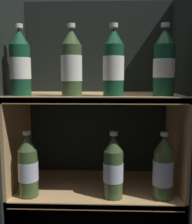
{
  "coord_description": "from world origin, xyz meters",
  "views": [
    {
      "loc": [
        0.03,
        -0.85,
        0.62
      ],
      "look_at": [
        0.0,
        0.11,
        0.48
      ],
      "focal_mm": 42.0,
      "sensor_mm": 36.0,
      "label": 1
    }
  ],
  "objects": [
    {
      "name": "bottle_upper_front_2",
      "position": [
        0.06,
        0.06,
        0.66
      ],
      "size": [
        0.07,
        0.07,
        0.25
      ],
      "color": "#144228",
      "rests_on": "shelf_upper"
    },
    {
      "name": "bottle_lower_front_0",
      "position": [
        -0.25,
        0.06,
        0.29
      ],
      "size": [
        0.07,
        0.07,
        0.25
      ],
      "color": "#384C28",
      "rests_on": "shelf_lower"
    },
    {
      "name": "shelf_lower",
      "position": [
        0.0,
        0.15,
        0.15
      ],
      "size": [
        0.64,
        0.33,
        0.18
      ],
      "color": "tan",
      "rests_on": "ground_plane"
    },
    {
      "name": "bottle_upper_front_0",
      "position": [
        -0.26,
        0.06,
        0.66
      ],
      "size": [
        0.07,
        0.07,
        0.25
      ],
      "color": "#144228",
      "rests_on": "shelf_upper"
    },
    {
      "name": "bottle_upper_front_1",
      "position": [
        -0.08,
        0.06,
        0.66
      ],
      "size": [
        0.07,
        0.07,
        0.25
      ],
      "color": "#384C28",
      "rests_on": "shelf_upper"
    },
    {
      "name": "bottle_lower_front_2",
      "position": [
        0.24,
        0.06,
        0.29
      ],
      "size": [
        0.07,
        0.07,
        0.25
      ],
      "color": "#384C28",
      "rests_on": "shelf_lower"
    },
    {
      "name": "bottle_lower_front_1",
      "position": [
        0.06,
        0.06,
        0.29
      ],
      "size": [
        0.07,
        0.07,
        0.25
      ],
      "color": "#384C28",
      "rests_on": "shelf_lower"
    },
    {
      "name": "fridge_side_right",
      "position": [
        0.33,
        0.16,
        0.47
      ],
      "size": [
        0.02,
        0.37,
        0.93
      ],
      "primitive_type": "cube",
      "color": "black",
      "rests_on": "ground_plane"
    },
    {
      "name": "bottle_upper_front_3",
      "position": [
        0.23,
        0.06,
        0.66
      ],
      "size": [
        0.07,
        0.07,
        0.25
      ],
      "color": "#144228",
      "rests_on": "shelf_upper"
    },
    {
      "name": "shelf_upper",
      "position": [
        0.0,
        0.16,
        0.4
      ],
      "size": [
        0.64,
        0.33,
        0.55
      ],
      "color": "tan",
      "rests_on": "ground_plane"
    },
    {
      "name": "fridge_back_wall",
      "position": [
        0.0,
        0.34,
        0.47
      ],
      "size": [
        0.68,
        0.02,
        0.93
      ],
      "primitive_type": "cube",
      "color": "black",
      "rests_on": "ground_plane"
    },
    {
      "name": "fridge_side_left",
      "position": [
        -0.33,
        0.16,
        0.47
      ],
      "size": [
        0.02,
        0.37,
        0.93
      ],
      "primitive_type": "cube",
      "color": "black",
      "rests_on": "ground_plane"
    }
  ]
}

